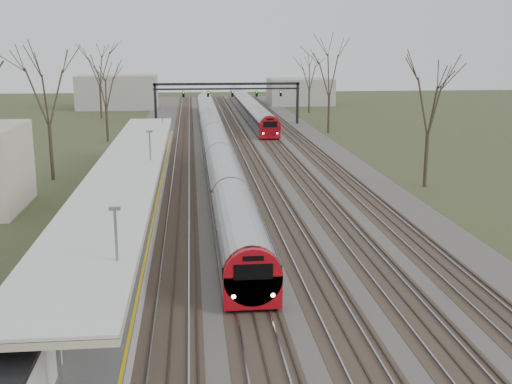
% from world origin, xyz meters
% --- Properties ---
extents(track_bed, '(24.00, 160.00, 0.22)m').
position_xyz_m(track_bed, '(0.26, 55.00, 0.06)').
color(track_bed, '#474442').
rests_on(track_bed, ground).
extents(platform, '(3.50, 69.00, 1.00)m').
position_xyz_m(platform, '(-9.05, 37.50, 0.50)').
color(platform, '#9E9B93').
rests_on(platform, ground).
extents(canopy, '(4.10, 50.00, 3.11)m').
position_xyz_m(canopy, '(-9.05, 32.99, 3.93)').
color(canopy, slate).
rests_on(canopy, platform).
extents(signal_gantry, '(21.00, 0.59, 6.08)m').
position_xyz_m(signal_gantry, '(0.29, 84.99, 4.91)').
color(signal_gantry, black).
rests_on(signal_gantry, ground).
extents(tree_west_far, '(5.50, 5.50, 11.33)m').
position_xyz_m(tree_west_far, '(-17.00, 48.00, 8.02)').
color(tree_west_far, '#2D231C').
rests_on(tree_west_far, ground).
extents(tree_east_far, '(5.00, 5.00, 10.30)m').
position_xyz_m(tree_east_far, '(14.00, 42.00, 7.29)').
color(tree_east_far, '#2D231C').
rests_on(tree_east_far, ground).
extents(train_near, '(2.62, 90.21, 3.05)m').
position_xyz_m(train_near, '(-2.50, 62.86, 1.48)').
color(train_near, '#ABADB5').
rests_on(train_near, ground).
extents(train_far, '(2.62, 60.21, 3.05)m').
position_xyz_m(train_far, '(4.50, 98.62, 1.48)').
color(train_far, '#ABADB5').
rests_on(train_far, ground).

